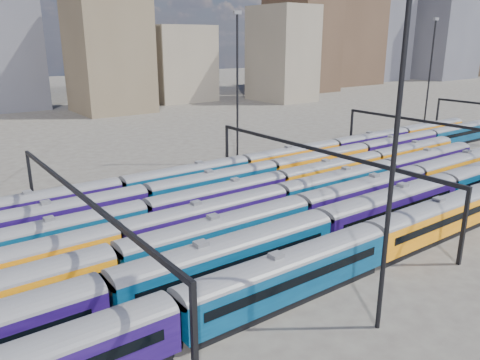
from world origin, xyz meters
TOP-DOWN VIEW (x-y plane):
  - ground at (0.00, 0.00)m, footprint 500.00×500.00m
  - rake_0 at (13.48, -15.00)m, footprint 106.81×3.13m
  - rake_1 at (0.91, -10.00)m, footprint 135.44×3.30m
  - rake_2 at (2.73, -5.00)m, footprint 130.34×3.18m
  - rake_3 at (-16.66, 0.00)m, footprint 123.81×3.02m
  - rake_4 at (-1.56, 5.00)m, footprint 99.27×2.91m
  - rake_5 at (11.14, 10.00)m, footprint 120.95×2.95m
  - rake_6 at (9.76, 15.00)m, footprint 119.74×2.92m
  - gantry_1 at (-20.00, 0.00)m, footprint 0.35×40.35m
  - gantry_2 at (10.00, 0.00)m, footprint 0.35×40.35m
  - gantry_3 at (40.00, 0.00)m, footprint 0.35×40.35m
  - mast_2 at (-5.00, -22.00)m, footprint 1.40×0.50m
  - mast_3 at (15.00, 24.00)m, footprint 1.40×0.50m
  - mast_5 at (65.00, 20.00)m, footprint 1.40×0.50m
  - skyline at (104.75, 105.73)m, footprint 399.22×60.48m

SIDE VIEW (x-z plane):
  - ground at x=0.00m, z-range 0.00..0.00m
  - rake_4 at x=-1.56m, z-range 0.12..5.01m
  - rake_6 at x=9.76m, z-range 0.12..5.04m
  - rake_5 at x=11.14m, z-range 0.12..5.09m
  - rake_3 at x=-16.66m, z-range 0.13..5.21m
  - rake_0 at x=13.48m, z-range 0.13..5.40m
  - rake_2 at x=2.73m, z-range 0.13..5.49m
  - rake_1 at x=0.91m, z-range 0.14..5.71m
  - gantry_1 at x=-20.00m, z-range 2.78..10.80m
  - gantry_2 at x=10.00m, z-range 2.78..10.80m
  - gantry_3 at x=40.00m, z-range 2.78..10.80m
  - mast_2 at x=-5.00m, z-range 1.17..26.77m
  - mast_3 at x=15.00m, z-range 1.17..26.77m
  - mast_5 at x=65.00m, z-range 1.17..26.77m
  - skyline at x=104.75m, z-range -4.18..45.85m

